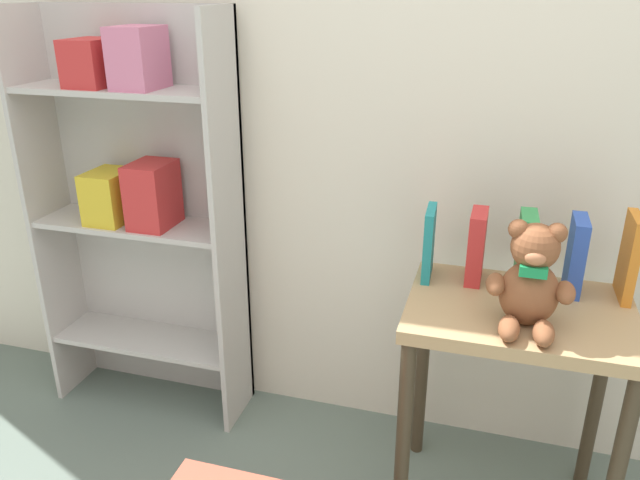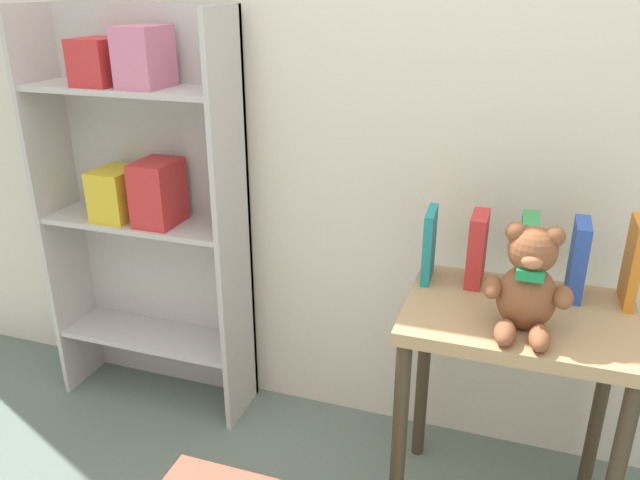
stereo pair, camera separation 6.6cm
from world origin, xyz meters
TOP-DOWN VIEW (x-y plane):
  - wall_back at (0.00, 1.47)m, footprint 4.80×0.06m
  - bookshelf_side at (-0.93, 1.33)m, footprint 0.70×0.24m
  - display_table at (0.32, 1.10)m, footprint 0.58×0.43m
  - teddy_bear at (0.33, 1.00)m, footprint 0.21×0.19m
  - book_standing_teal at (0.06, 1.22)m, footprint 0.03×0.13m
  - book_standing_red at (0.19, 1.23)m, footprint 0.05×0.12m
  - book_standing_green at (0.32, 1.22)m, footprint 0.05×0.13m
  - book_standing_blue at (0.45, 1.24)m, footprint 0.04×0.13m
  - book_standing_orange at (0.58, 1.24)m, footprint 0.03×0.13m

SIDE VIEW (x-z plane):
  - display_table at x=0.32m, z-range 0.21..0.89m
  - book_standing_red at x=0.19m, z-range 0.68..0.88m
  - book_standing_teal at x=0.06m, z-range 0.68..0.88m
  - book_standing_blue at x=0.45m, z-range 0.68..0.89m
  - book_standing_green at x=0.32m, z-range 0.68..0.89m
  - bookshelf_side at x=-0.93m, z-range 0.09..1.49m
  - book_standing_orange at x=0.58m, z-range 0.68..0.91m
  - teddy_bear at x=0.33m, z-range 0.67..0.94m
  - wall_back at x=0.00m, z-range 0.00..2.50m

